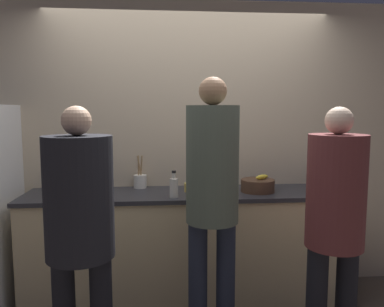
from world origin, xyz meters
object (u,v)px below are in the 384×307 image
object	(u,v)px
person_right	(335,216)
bottle_red	(223,179)
person_center	(212,189)
person_left	(80,220)
fruit_bowl	(258,185)
utensil_crock	(140,181)
bottle_clear	(174,187)
cup_yellow	(189,187)

from	to	relation	value
person_right	bottle_red	xyz separation A→B (m)	(-0.50, 1.16, 0.03)
person_center	person_right	distance (m)	0.78
person_left	person_right	size ratio (longest dim) A/B	1.00
person_center	fruit_bowl	xyz separation A→B (m)	(0.48, 0.63, -0.11)
person_center	utensil_crock	bearing A→B (deg)	120.90
person_center	bottle_clear	world-z (taller)	person_center
person_right	cup_yellow	xyz separation A→B (m)	(-0.83, 0.95, -0.00)
fruit_bowl	bottle_clear	world-z (taller)	bottle_clear
bottle_clear	bottle_red	xyz separation A→B (m)	(0.46, 0.40, -0.02)
utensil_crock	person_center	bearing A→B (deg)	-59.10
bottle_red	cup_yellow	xyz separation A→B (m)	(-0.33, -0.21, -0.03)
person_right	utensil_crock	bearing A→B (deg)	137.12
person_left	utensil_crock	distance (m)	1.22
utensil_crock	bottle_clear	world-z (taller)	utensil_crock
bottle_clear	cup_yellow	size ratio (longest dim) A/B	2.77
person_center	bottle_red	world-z (taller)	person_center
person_right	bottle_red	bearing A→B (deg)	113.37
cup_yellow	person_center	bearing A→B (deg)	-80.97
person_right	cup_yellow	size ratio (longest dim) A/B	21.35
person_right	fruit_bowl	xyz separation A→B (m)	(-0.24, 0.91, 0.01)
person_right	bottle_clear	distance (m)	1.22
person_right	fruit_bowl	world-z (taller)	person_right
fruit_bowl	utensil_crock	size ratio (longest dim) A/B	0.98
utensil_crock	bottle_clear	bearing A→B (deg)	-54.31
person_center	bottle_red	distance (m)	0.91
person_left	fruit_bowl	bearing A→B (deg)	36.34
fruit_bowl	bottle_red	distance (m)	0.36
bottle_clear	bottle_red	bearing A→B (deg)	41.28
person_left	bottle_clear	bearing A→B (deg)	54.48
person_left	cup_yellow	xyz separation A→B (m)	(0.70, 0.98, -0.03)
person_right	bottle_clear	bearing A→B (deg)	141.69
person_center	utensil_crock	xyz separation A→B (m)	(-0.53, 0.88, -0.10)
fruit_bowl	utensil_crock	world-z (taller)	utensil_crock
person_left	cup_yellow	world-z (taller)	person_left
fruit_bowl	bottle_red	bearing A→B (deg)	136.10
person_right	fruit_bowl	distance (m)	0.94
person_left	person_right	bearing A→B (deg)	1.23
bottle_red	cup_yellow	world-z (taller)	bottle_red
person_left	person_center	world-z (taller)	person_center
utensil_crock	person_left	bearing A→B (deg)	-103.14
cup_yellow	person_right	bearing A→B (deg)	-48.94
cup_yellow	utensil_crock	bearing A→B (deg)	153.63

